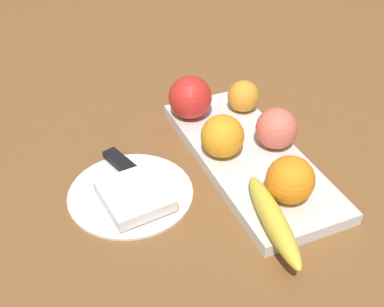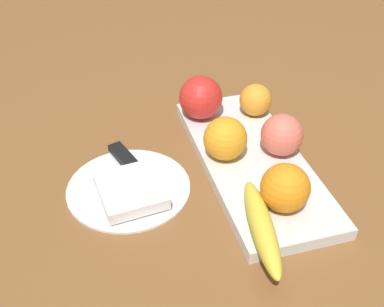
# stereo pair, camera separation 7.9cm
# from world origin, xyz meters

# --- Properties ---
(ground_plane) EXTENTS (2.40, 2.40, 0.00)m
(ground_plane) POSITION_xyz_m (0.00, 0.00, 0.00)
(ground_plane) COLOR brown
(fruit_tray) EXTENTS (0.40, 0.17, 0.02)m
(fruit_tray) POSITION_xyz_m (0.03, 0.01, 0.01)
(fruit_tray) COLOR silver
(fruit_tray) RESTS_ON ground_plane
(apple) EXTENTS (0.08, 0.08, 0.08)m
(apple) POSITION_xyz_m (-0.12, -0.04, 0.06)
(apple) COLOR red
(apple) RESTS_ON fruit_tray
(banana) EXTENTS (0.19, 0.06, 0.03)m
(banana) POSITION_xyz_m (0.20, -0.04, 0.04)
(banana) COLOR gold
(banana) RESTS_ON fruit_tray
(orange_near_apple) EXTENTS (0.07, 0.07, 0.07)m
(orange_near_apple) POSITION_xyz_m (0.01, -0.03, 0.06)
(orange_near_apple) COLOR orange
(orange_near_apple) RESTS_ON fruit_tray
(orange_near_banana) EXTENTS (0.07, 0.07, 0.07)m
(orange_near_banana) POSITION_xyz_m (0.16, 0.01, 0.06)
(orange_near_banana) COLOR orange
(orange_near_banana) RESTS_ON fruit_tray
(orange_center) EXTENTS (0.06, 0.06, 0.06)m
(orange_center) POSITION_xyz_m (-0.10, 0.07, 0.05)
(orange_center) COLOR orange
(orange_center) RESTS_ON fruit_tray
(peach) EXTENTS (0.07, 0.07, 0.07)m
(peach) POSITION_xyz_m (0.03, 0.06, 0.06)
(peach) COLOR #E16856
(peach) RESTS_ON fruit_tray
(dinner_plate) EXTENTS (0.20, 0.20, 0.01)m
(dinner_plate) POSITION_xyz_m (0.03, -0.20, 0.00)
(dinner_plate) COLOR white
(dinner_plate) RESTS_ON ground_plane
(folded_napkin) EXTENTS (0.12, 0.11, 0.02)m
(folded_napkin) POSITION_xyz_m (0.05, -0.20, 0.02)
(folded_napkin) COLOR white
(folded_napkin) RESTS_ON dinner_plate
(knife) EXTENTS (0.18, 0.08, 0.01)m
(knife) POSITION_xyz_m (-0.02, -0.19, 0.01)
(knife) COLOR silver
(knife) RESTS_ON dinner_plate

